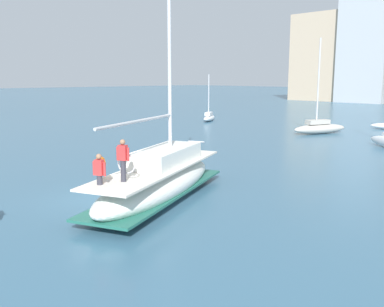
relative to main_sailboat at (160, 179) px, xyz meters
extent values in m
plane|color=#38607A|center=(-1.64, -1.83, -0.91)|extent=(400.00, 400.00, 0.00)
ellipsoid|color=white|center=(0.03, -0.07, -0.21)|extent=(6.08, 9.75, 1.40)
cube|color=#236656|center=(0.03, -0.07, -0.53)|extent=(6.02, 9.58, 0.10)
cube|color=beige|center=(0.03, -0.07, 0.53)|extent=(5.71, 9.23, 0.08)
cube|color=white|center=(-0.26, 0.59, 0.92)|extent=(3.28, 4.63, 0.70)
cylinder|color=silver|center=(-0.45, 1.03, 6.69)|extent=(0.16, 0.16, 12.24)
cylinder|color=#B7B7BC|center=(0.71, -1.60, 2.69)|extent=(2.44, 5.32, 0.12)
cylinder|color=silver|center=(-1.75, 3.97, 1.04)|extent=(0.85, 0.42, 0.06)
torus|color=orange|center=(0.03, -2.96, 1.04)|extent=(0.41, 0.70, 0.70)
cylinder|color=#33333D|center=(1.20, -2.70, 0.97)|extent=(0.20, 0.20, 0.80)
cube|color=red|center=(1.20, -2.70, 1.65)|extent=(0.37, 0.31, 0.56)
sphere|color=#9E7051|center=(1.20, -2.70, 2.04)|extent=(0.20, 0.20, 0.20)
cylinder|color=red|center=(1.00, -2.79, 1.60)|extent=(0.09, 0.09, 0.50)
cylinder|color=red|center=(1.40, -2.61, 1.60)|extent=(0.09, 0.09, 0.50)
cylinder|color=#33333D|center=(0.99, -3.58, 0.74)|extent=(0.20, 0.20, 0.35)
cube|color=red|center=(0.99, -3.58, 1.20)|extent=(0.37, 0.31, 0.56)
sphere|color=#9E7051|center=(0.99, -3.58, 1.59)|extent=(0.20, 0.20, 0.20)
cylinder|color=red|center=(0.79, -3.67, 1.15)|extent=(0.09, 0.09, 0.50)
cylinder|color=red|center=(1.19, -3.49, 1.15)|extent=(0.09, 0.09, 0.50)
torus|color=silver|center=(1.10, -2.48, 1.19)|extent=(0.72, 0.36, 0.76)
ellipsoid|color=#B7B2A8|center=(-6.42, 25.01, -0.45)|extent=(3.38, 5.84, 0.93)
cube|color=#B7B2A8|center=(-6.53, 24.75, 0.22)|extent=(1.67, 2.46, 0.40)
cylinder|color=silver|center=(-6.58, 24.61, 3.96)|extent=(0.14, 0.14, 7.89)
ellipsoid|color=silver|center=(-21.97, 26.14, -0.57)|extent=(3.08, 4.20, 0.70)
cube|color=silver|center=(-21.86, 25.95, -0.02)|extent=(1.45, 1.81, 0.40)
cylinder|color=silver|center=(-21.80, 25.86, 2.24)|extent=(0.12, 0.12, 4.93)
cube|color=#C6AD8E|center=(-37.37, 81.04, 8.82)|extent=(12.01, 11.03, 19.47)
cube|color=#B2B7BC|center=(-26.13, 81.06, 11.17)|extent=(10.28, 13.03, 24.17)
camera|label=1|loc=(13.88, -11.47, 4.34)|focal=39.76mm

